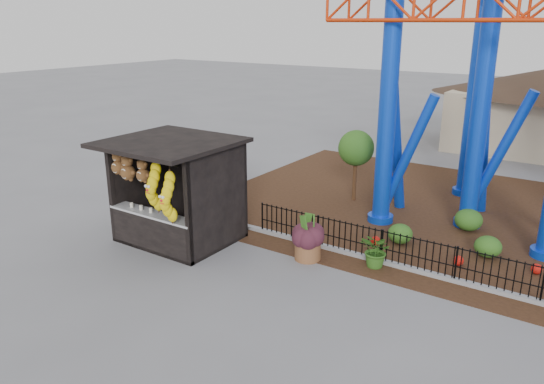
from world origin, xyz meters
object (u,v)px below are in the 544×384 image
Objects in this scene: prize_booth at (172,194)px; roller_coaster at (540,19)px; potted_plant at (377,251)px; terracotta_planter at (308,249)px.

roller_coaster is at bearing 42.10° from prize_booth.
roller_coaster is (8.10, 7.31, 4.92)m from prize_booth.
potted_plant is at bearing 17.20° from prize_booth.
terracotta_planter is (3.96, 1.19, -1.22)m from prize_booth.
prize_booth reaches higher than potted_plant.
prize_booth reaches higher than terracotta_planter.
roller_coaster reaches higher than terracotta_planter.
prize_booth is 4.78× the size of terracotta_planter.
potted_plant is at bearing -112.81° from roller_coaster.
roller_coaster reaches higher than prize_booth.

